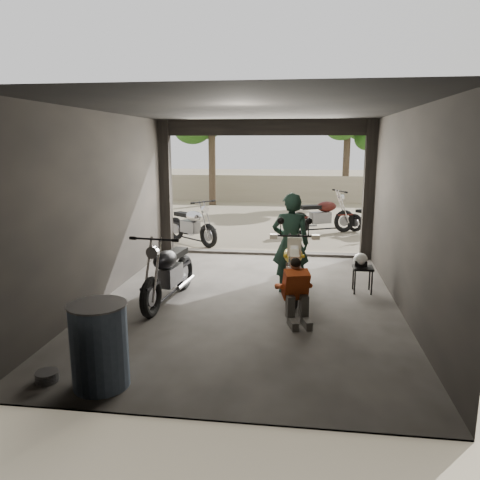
% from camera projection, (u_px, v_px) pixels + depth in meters
% --- Properties ---
extents(ground, '(80.00, 80.00, 0.00)m').
position_uv_depth(ground, '(248.00, 303.00, 7.99)').
color(ground, '#7A6D56').
rests_on(ground, ground).
extents(garage, '(7.00, 7.13, 3.20)m').
position_uv_depth(garage, '(251.00, 224.00, 8.26)').
color(garage, '#2D2B28').
rests_on(garage, ground).
extents(boundary_wall, '(18.00, 0.30, 1.20)m').
position_uv_depth(boundary_wall, '(283.00, 189.00, 21.45)').
color(boundary_wall, gray).
rests_on(boundary_wall, ground).
extents(tree_left, '(2.20, 2.20, 5.60)m').
position_uv_depth(tree_left, '(211.00, 111.00, 19.69)').
color(tree_left, '#382B1E').
rests_on(tree_left, ground).
extents(tree_right, '(2.20, 2.20, 5.00)m').
position_uv_depth(tree_right, '(348.00, 122.00, 20.49)').
color(tree_right, '#382B1E').
rests_on(tree_right, ground).
extents(main_bike, '(0.85, 1.89, 1.24)m').
position_uv_depth(main_bike, '(293.00, 262.00, 8.25)').
color(main_bike, white).
rests_on(main_bike, ground).
extents(left_bike, '(0.96, 1.91, 1.24)m').
position_uv_depth(left_bike, '(168.00, 267.00, 7.89)').
color(left_bike, black).
rests_on(left_bike, ground).
extents(outside_bike_a, '(1.85, 1.69, 1.21)m').
position_uv_depth(outside_bike_a, '(191.00, 222.00, 12.51)').
color(outside_bike_a, black).
rests_on(outside_bike_a, ground).
extents(outside_bike_b, '(2.06, 1.51, 1.29)m').
position_uv_depth(outside_bike_b, '(322.00, 212.00, 13.91)').
color(outside_bike_b, '#42130F').
rests_on(outside_bike_b, ground).
extents(outside_bike_c, '(1.58, 1.50, 1.05)m').
position_uv_depth(outside_bike_c, '(373.00, 217.00, 13.77)').
color(outside_bike_c, black).
rests_on(outside_bike_c, ground).
extents(rider, '(0.68, 0.46, 1.83)m').
position_uv_depth(rider, '(291.00, 244.00, 8.36)').
color(rider, '#172E26').
rests_on(rider, ground).
extents(mechanic, '(0.65, 0.77, 0.96)m').
position_uv_depth(mechanic, '(297.00, 294.00, 6.95)').
color(mechanic, '#BF4819').
rests_on(mechanic, ground).
extents(stool, '(0.35, 0.35, 0.49)m').
position_uv_depth(stool, '(363.00, 271.00, 8.43)').
color(stool, black).
rests_on(stool, ground).
extents(helmet, '(0.34, 0.35, 0.24)m').
position_uv_depth(helmet, '(361.00, 260.00, 8.43)').
color(helmet, white).
rests_on(helmet, stool).
extents(oil_drum, '(0.79, 0.79, 0.97)m').
position_uv_depth(oil_drum, '(100.00, 347.00, 5.15)').
color(oil_drum, '#435670').
rests_on(oil_drum, ground).
extents(sign_post, '(0.78, 0.08, 2.34)m').
position_uv_depth(sign_post, '(394.00, 188.00, 11.53)').
color(sign_post, black).
rests_on(sign_post, ground).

